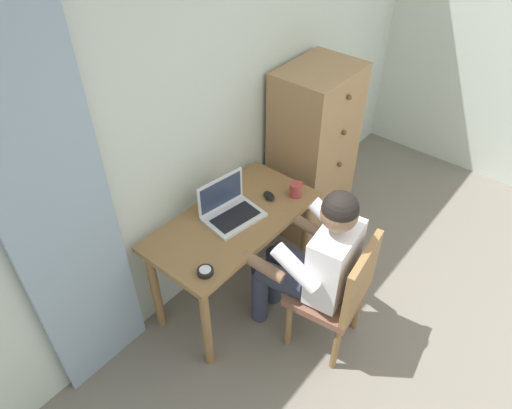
{
  "coord_description": "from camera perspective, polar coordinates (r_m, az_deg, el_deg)",
  "views": [
    {
      "loc": [
        -1.92,
        0.38,
        2.66
      ],
      "look_at": [
        -0.26,
        1.75,
        0.83
      ],
      "focal_mm": 33.0,
      "sensor_mm": 36.0,
      "label": 1
    }
  ],
  "objects": [
    {
      "name": "computer_mouse",
      "position": [
        3.02,
        1.6,
        1.06
      ],
      "size": [
        0.09,
        0.12,
        0.03
      ],
      "primitive_type": "ellipsoid",
      "rotation": [
        0.0,
        0.0,
        -0.39
      ],
      "color": "black",
      "rests_on": "desk"
    },
    {
      "name": "dresser",
      "position": [
        3.57,
        6.91,
        6.24
      ],
      "size": [
        0.59,
        0.47,
        1.34
      ],
      "color": "#9E754C",
      "rests_on": "ground_plane"
    },
    {
      "name": "curtain_panel",
      "position": [
        2.43,
        -22.21,
        -2.59
      ],
      "size": [
        0.54,
        0.03,
        2.24
      ],
      "primitive_type": "cube",
      "color": "#8EA3B7",
      "rests_on": "ground_plane"
    },
    {
      "name": "person_seated",
      "position": [
        2.74,
        7.02,
        -6.42
      ],
      "size": [
        0.58,
        0.62,
        1.19
      ],
      "color": "#33384C",
      "rests_on": "ground_plane"
    },
    {
      "name": "coffee_mug",
      "position": [
        3.03,
        4.87,
        1.83
      ],
      "size": [
        0.12,
        0.08,
        0.09
      ],
      "color": "#9E3D38",
      "rests_on": "desk"
    },
    {
      "name": "laptop",
      "position": [
        2.87,
        -3.23,
        -0.5
      ],
      "size": [
        0.37,
        0.3,
        0.24
      ],
      "color": "silver",
      "rests_on": "desk"
    },
    {
      "name": "wall_back",
      "position": [
        2.99,
        -3.54,
        12.31
      ],
      "size": [
        4.8,
        0.05,
        2.5
      ],
      "primitive_type": "cube",
      "color": "silver",
      "rests_on": "ground_plane"
    },
    {
      "name": "chair",
      "position": [
        2.84,
        10.04,
        -10.33
      ],
      "size": [
        0.47,
        0.45,
        0.87
      ],
      "color": "brown",
      "rests_on": "ground_plane"
    },
    {
      "name": "desk_clock",
      "position": [
        2.57,
        -6.17,
        -8.07
      ],
      "size": [
        0.09,
        0.09,
        0.03
      ],
      "color": "black",
      "rests_on": "desk"
    },
    {
      "name": "desk",
      "position": [
        2.96,
        -2.73,
        -3.43
      ],
      "size": [
        1.11,
        0.56,
        0.73
      ],
      "color": "olive",
      "rests_on": "ground_plane"
    }
  ]
}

